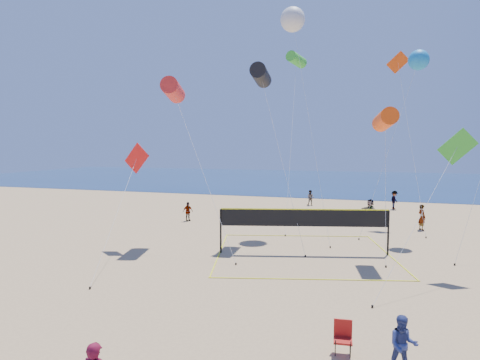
% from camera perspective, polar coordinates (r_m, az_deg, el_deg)
% --- Properties ---
extents(ocean, '(140.00, 50.00, 0.03)m').
position_cam_1_polar(ocean, '(71.68, 15.52, -0.13)').
color(ocean, navy).
rests_on(ocean, ground).
extents(bystander_a, '(0.77, 0.62, 1.51)m').
position_cam_1_polar(bystander_a, '(12.37, 20.91, -19.85)').
color(bystander_a, navy).
rests_on(bystander_a, ground).
extents(far_person_0, '(0.79, 0.91, 1.47)m').
position_cam_1_polar(far_person_0, '(33.10, -6.98, -4.20)').
color(far_person_0, gray).
rests_on(far_person_0, ground).
extents(far_person_1, '(1.39, 1.63, 1.76)m').
position_cam_1_polar(far_person_1, '(33.77, 16.95, -3.93)').
color(far_person_1, gray).
rests_on(far_person_1, ground).
extents(far_person_2, '(0.69, 0.77, 1.76)m').
position_cam_1_polar(far_person_2, '(31.94, 23.08, -4.59)').
color(far_person_2, gray).
rests_on(far_person_2, ground).
extents(far_person_3, '(0.77, 0.62, 1.49)m').
position_cam_1_polar(far_person_3, '(41.75, 9.39, -2.36)').
color(far_person_3, gray).
rests_on(far_person_3, ground).
extents(far_person_4, '(0.99, 1.25, 1.69)m').
position_cam_1_polar(far_person_4, '(41.25, 19.90, -2.52)').
color(far_person_4, gray).
rests_on(far_person_4, ground).
extents(camp_chair, '(0.55, 0.66, 1.04)m').
position_cam_1_polar(camp_chair, '(13.01, 13.56, -19.49)').
color(camp_chair, '#A31712').
rests_on(camp_chair, ground).
extents(volleyball_net, '(11.10, 10.99, 2.44)m').
position_cam_1_polar(volleyball_net, '(23.19, 8.49, -5.69)').
color(volleyball_net, black).
rests_on(volleyball_net, ground).
extents(kite_0, '(5.95, 5.01, 9.72)m').
position_cam_1_polar(kite_0, '(25.94, -8.91, 11.75)').
color(kite_0, red).
rests_on(kite_0, ground).
extents(kite_1, '(4.00, 4.70, 10.66)m').
position_cam_1_polar(kite_1, '(26.57, 2.80, 13.76)').
color(kite_1, black).
rests_on(kite_1, ground).
extents(kite_2, '(1.31, 2.78, 7.67)m').
position_cam_1_polar(kite_2, '(22.78, 18.79, 7.60)').
color(kite_2, '#FF4D0D').
rests_on(kite_2, ground).
extents(kite_3, '(2.97, 7.29, 5.97)m').
position_cam_1_polar(kite_3, '(24.64, -13.80, 2.29)').
color(kite_3, red).
rests_on(kite_3, ground).
extents(kite_4, '(4.33, 5.73, 6.60)m').
position_cam_1_polar(kite_4, '(21.17, 26.66, 3.24)').
color(kite_4, green).
rests_on(kite_4, ground).
extents(kite_6, '(4.20, 5.95, 15.10)m').
position_cam_1_polar(kite_6, '(30.98, 7.03, 20.46)').
color(kite_6, silver).
rests_on(kite_6, ground).
extents(kite_7, '(3.93, 2.77, 11.70)m').
position_cam_1_polar(kite_7, '(29.54, 22.72, 14.54)').
color(kite_7, '#187FCC').
rests_on(kite_7, ground).
extents(kite_8, '(1.82, 10.07, 13.41)m').
position_cam_1_polar(kite_8, '(36.71, 7.53, 15.61)').
color(kite_8, green).
rests_on(kite_8, ground).
extents(kite_9, '(2.63, 5.57, 12.73)m').
position_cam_1_polar(kite_9, '(34.22, 20.49, 13.33)').
color(kite_9, '#FF4D0D').
rests_on(kite_9, ground).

